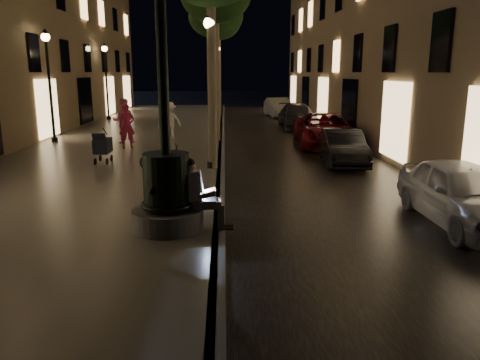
{
  "coord_description": "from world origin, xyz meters",
  "views": [
    {
      "loc": [
        0.12,
        -6.82,
        3.21
      ],
      "look_at": [
        0.45,
        3.0,
        0.94
      ],
      "focal_mm": 35.0,
      "sensor_mm": 36.0,
      "label": 1
    }
  ],
  "objects_px": {
    "car_front": "(463,193)",
    "car_rear": "(297,116)",
    "car_fifth": "(279,108)",
    "car_third": "(326,130)",
    "tree_far": "(218,23)",
    "lamp_curb_b": "(215,71)",
    "pedestrian_red": "(127,126)",
    "seated_man_laptop": "(199,192)",
    "car_second": "(343,147)",
    "pedestrian_white": "(170,120)",
    "fountain_lamppost": "(167,178)",
    "lamp_left_b": "(48,71)",
    "tree_third": "(216,17)",
    "stroller": "(103,146)",
    "bicycle": "(164,157)",
    "lamp_curb_c": "(217,72)",
    "lamp_curb_d": "(219,72)",
    "pedestrian_pink": "(124,121)",
    "lamp_left_c": "(106,72)",
    "lamp_curb_a": "(210,71)"
  },
  "relations": [
    {
      "from": "lamp_curb_d",
      "to": "car_fifth",
      "type": "height_order",
      "value": "lamp_curb_d"
    },
    {
      "from": "stroller",
      "to": "bicycle",
      "type": "distance_m",
      "value": 2.49
    },
    {
      "from": "pedestrian_red",
      "to": "pedestrian_white",
      "type": "height_order",
      "value": "pedestrian_red"
    },
    {
      "from": "bicycle",
      "to": "tree_far",
      "type": "bearing_deg",
      "value": -19.67
    },
    {
      "from": "car_fifth",
      "to": "bicycle",
      "type": "relative_size",
      "value": 2.78
    },
    {
      "from": "car_front",
      "to": "car_rear",
      "type": "bearing_deg",
      "value": 92.38
    },
    {
      "from": "lamp_curb_c",
      "to": "seated_man_laptop",
      "type": "bearing_deg",
      "value": -90.22
    },
    {
      "from": "tree_third",
      "to": "lamp_curb_b",
      "type": "xyz_separation_m",
      "value": [
        0.0,
        -4.0,
        -2.9
      ]
    },
    {
      "from": "lamp_curb_a",
      "to": "pedestrian_white",
      "type": "height_order",
      "value": "lamp_curb_a"
    },
    {
      "from": "car_rear",
      "to": "car_front",
      "type": "bearing_deg",
      "value": -86.78
    },
    {
      "from": "tree_third",
      "to": "lamp_left_b",
      "type": "relative_size",
      "value": 1.5
    },
    {
      "from": "seated_man_laptop",
      "to": "car_second",
      "type": "height_order",
      "value": "seated_man_laptop"
    },
    {
      "from": "tree_far",
      "to": "pedestrian_red",
      "type": "distance_m",
      "value": 15.28
    },
    {
      "from": "lamp_left_c",
      "to": "pedestrian_pink",
      "type": "bearing_deg",
      "value": -73.11
    },
    {
      "from": "car_third",
      "to": "pedestrian_pink",
      "type": "distance_m",
      "value": 8.79
    },
    {
      "from": "lamp_curb_b",
      "to": "lamp_left_c",
      "type": "distance_m",
      "value": 10.7
    },
    {
      "from": "stroller",
      "to": "car_rear",
      "type": "distance_m",
      "value": 14.22
    },
    {
      "from": "car_second",
      "to": "seated_man_laptop",
      "type": "bearing_deg",
      "value": -118.16
    },
    {
      "from": "tree_third",
      "to": "stroller",
      "type": "bearing_deg",
      "value": -108.4
    },
    {
      "from": "tree_third",
      "to": "car_fifth",
      "type": "xyz_separation_m",
      "value": [
        4.38,
        7.35,
        -5.44
      ]
    },
    {
      "from": "lamp_curb_b",
      "to": "car_rear",
      "type": "xyz_separation_m",
      "value": [
        4.68,
        4.41,
        -2.54
      ]
    },
    {
      "from": "tree_third",
      "to": "stroller",
      "type": "relative_size",
      "value": 6.16
    },
    {
      "from": "car_rear",
      "to": "bicycle",
      "type": "bearing_deg",
      "value": -115.42
    },
    {
      "from": "lamp_curb_b",
      "to": "lamp_curb_c",
      "type": "distance_m",
      "value": 8.0
    },
    {
      "from": "car_front",
      "to": "pedestrian_white",
      "type": "bearing_deg",
      "value": 121.58
    },
    {
      "from": "car_third",
      "to": "car_fifth",
      "type": "relative_size",
      "value": 1.24
    },
    {
      "from": "fountain_lamppost",
      "to": "pedestrian_red",
      "type": "height_order",
      "value": "fountain_lamppost"
    },
    {
      "from": "car_fifth",
      "to": "car_third",
      "type": "bearing_deg",
      "value": -93.79
    },
    {
      "from": "tree_third",
      "to": "pedestrian_pink",
      "type": "xyz_separation_m",
      "value": [
        -3.93,
        -6.45,
        -4.98
      ]
    },
    {
      "from": "seated_man_laptop",
      "to": "car_rear",
      "type": "bearing_deg",
      "value": 75.48
    },
    {
      "from": "pedestrian_pink",
      "to": "lamp_curb_d",
      "type": "bearing_deg",
      "value": -110.6
    },
    {
      "from": "fountain_lamppost",
      "to": "lamp_left_b",
      "type": "distance_m",
      "value": 13.75
    },
    {
      "from": "car_front",
      "to": "tree_third",
      "type": "bearing_deg",
      "value": 107.32
    },
    {
      "from": "car_front",
      "to": "pedestrian_red",
      "type": "xyz_separation_m",
      "value": [
        -9.0,
        9.51,
        0.4
      ]
    },
    {
      "from": "lamp_curb_b",
      "to": "car_rear",
      "type": "height_order",
      "value": "lamp_curb_b"
    },
    {
      "from": "lamp_left_c",
      "to": "pedestrian_red",
      "type": "relative_size",
      "value": 2.71
    },
    {
      "from": "car_rear",
      "to": "car_third",
      "type": "bearing_deg",
      "value": -88.0
    },
    {
      "from": "car_front",
      "to": "car_rear",
      "type": "relative_size",
      "value": 0.85
    },
    {
      "from": "car_second",
      "to": "lamp_curb_b",
      "type": "bearing_deg",
      "value": 129.15
    },
    {
      "from": "car_front",
      "to": "tree_far",
      "type": "bearing_deg",
      "value": 102.81
    },
    {
      "from": "car_third",
      "to": "seated_man_laptop",
      "type": "bearing_deg",
      "value": -110.14
    },
    {
      "from": "car_front",
      "to": "lamp_curb_b",
      "type": "bearing_deg",
      "value": 112.12
    },
    {
      "from": "lamp_left_c",
      "to": "car_second",
      "type": "relative_size",
      "value": 1.29
    },
    {
      "from": "pedestrian_red",
      "to": "pedestrian_white",
      "type": "distance_m",
      "value": 3.06
    },
    {
      "from": "lamp_left_b",
      "to": "car_rear",
      "type": "xyz_separation_m",
      "value": [
        11.78,
        6.41,
        -2.54
      ]
    },
    {
      "from": "lamp_curb_c",
      "to": "car_rear",
      "type": "relative_size",
      "value": 1.01
    },
    {
      "from": "lamp_curb_b",
      "to": "car_third",
      "type": "xyz_separation_m",
      "value": [
        4.85,
        -2.55,
        -2.51
      ]
    },
    {
      "from": "car_front",
      "to": "pedestrian_red",
      "type": "bearing_deg",
      "value": 133.18
    },
    {
      "from": "lamp_left_b",
      "to": "car_fifth",
      "type": "relative_size",
      "value": 1.14
    },
    {
      "from": "lamp_curb_b",
      "to": "pedestrian_white",
      "type": "bearing_deg",
      "value": -151.17
    }
  ]
}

